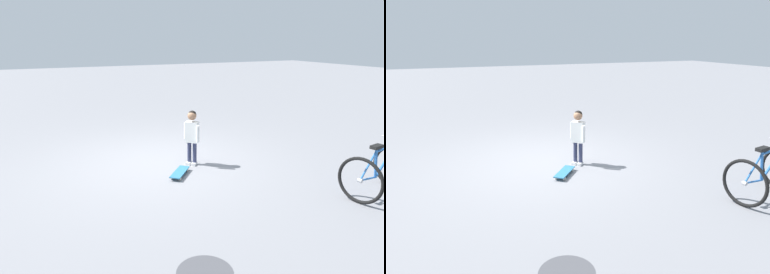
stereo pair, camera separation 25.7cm
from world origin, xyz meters
The scene contains 4 objects.
ground_plane centered at (0.00, 0.00, 0.00)m, with size 50.00×50.00×0.00m, color gray.
child_person centered at (0.38, 0.59, 0.66)m, with size 0.39×0.28×1.06m.
skateboard centered at (0.81, 0.15, 0.06)m, with size 0.58×0.54×0.07m.
bicycle_mid centered at (2.80, 2.65, 0.38)m, with size 0.88×1.17×0.85m.
Camera 2 is at (6.12, -1.79, 2.35)m, focal length 31.81 mm.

